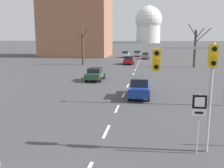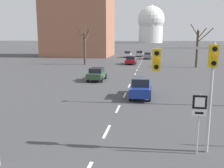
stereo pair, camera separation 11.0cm
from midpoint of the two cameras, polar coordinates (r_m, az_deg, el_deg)
name	(u,v)px [view 2 (the right image)]	position (r m, az deg, el deg)	size (l,w,h in m)	color
lane_stripe_1	(107,131)	(14.07, -0.97, -10.75)	(0.16, 2.00, 0.01)	silver
lane_stripe_2	(118,109)	(18.29, 1.53, -5.69)	(0.16, 2.00, 0.01)	silver
lane_stripe_3	(125,95)	(22.61, 3.06, -2.53)	(0.16, 2.00, 0.01)	silver
lane_stripe_4	(129,86)	(27.00, 4.09, -0.40)	(0.16, 2.00, 0.01)	silver
lane_stripe_5	(133,79)	(31.41, 4.83, 1.14)	(0.16, 2.00, 0.01)	silver
lane_stripe_6	(135,74)	(35.85, 5.39, 2.30)	(0.16, 2.00, 0.01)	silver
lane_stripe_7	(137,70)	(40.30, 5.83, 3.20)	(0.16, 2.00, 0.01)	silver
lane_stripe_8	(139,67)	(44.76, 6.18, 3.93)	(0.16, 2.00, 0.01)	silver
lane_stripe_9	(140,64)	(49.23, 6.46, 4.52)	(0.16, 2.00, 0.01)	silver
lane_stripe_10	(141,62)	(53.70, 6.70, 5.01)	(0.16, 2.00, 0.01)	silver
lane_stripe_11	(142,60)	(58.18, 6.90, 5.43)	(0.16, 2.00, 0.01)	silver
lane_stripe_12	(143,59)	(62.66, 7.08, 5.79)	(0.16, 2.00, 0.01)	silver
traffic_signal_near_right	(192,69)	(11.37, 18.10, 3.18)	(2.73, 0.34, 4.94)	#B2B2B7
route_sign_post	(199,114)	(11.53, 19.52, -6.39)	(0.60, 0.08, 2.74)	#B2B2B7
sedan_near_left	(140,54)	(69.78, 6.35, 6.94)	(1.94, 4.32, 1.61)	#B7B7BC
sedan_near_right	(128,54)	(65.91, 3.65, 6.84)	(1.76, 4.21, 1.74)	silver
sedan_mid_centre	(141,87)	(21.80, 6.75, -0.71)	(1.77, 4.48, 1.76)	navy
sedan_far_left	(131,60)	(49.02, 4.39, 5.50)	(1.97, 4.37, 1.65)	maroon
sedan_far_right	(97,74)	(30.28, -3.36, 2.35)	(1.85, 4.09, 1.55)	#2D4C33
sedan_distant_centre	(148,56)	(61.84, 8.19, 6.46)	(1.77, 4.47, 1.61)	slate
bare_tree_left_near	(85,46)	(48.28, -6.22, 8.66)	(2.42, 2.92, 8.17)	#473828
bare_tree_right_near	(198,46)	(45.85, 19.05, 8.15)	(3.76, 2.56, 7.45)	#473828
capitol_dome	(151,25)	(251.54, 8.90, 13.28)	(25.65, 25.65, 36.24)	silver
apartment_block_left	(78,2)	(72.25, -7.67, 18.00)	(18.00, 14.00, 29.20)	#9E664C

